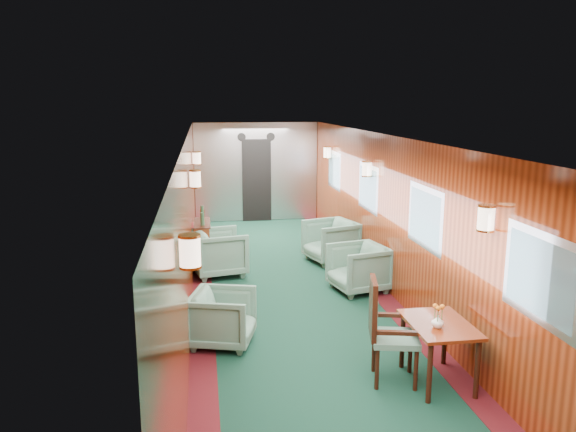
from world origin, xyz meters
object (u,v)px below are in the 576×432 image
object	(u,v)px
dining_table	(439,333)
armchair_left_far	(219,252)
side_chair	(385,327)
armchair_left_near	(223,318)
armchair_right_far	(331,241)
armchair_right_near	(358,268)
credenza	(202,244)

from	to	relation	value
dining_table	armchair_left_far	xyz separation A→B (m)	(-2.14, 4.08, -0.17)
side_chair	armchair_left_far	xyz separation A→B (m)	(-1.60, 3.96, -0.21)
armchair_left_near	armchair_left_far	size ratio (longest dim) A/B	0.86
armchair_left_near	armchair_right_far	world-z (taller)	armchair_right_far
armchair_left_far	armchair_right_far	xyz separation A→B (m)	(2.04, 0.50, -0.01)
armchair_right_near	side_chair	bearing A→B (deg)	-23.28
armchair_right_far	dining_table	bearing A→B (deg)	-15.76
armchair_right_near	armchair_left_far	bearing A→B (deg)	-131.76
dining_table	armchair_right_near	xyz separation A→B (m)	(-0.03, 2.93, -0.19)
armchair_left_near	side_chair	bearing A→B (deg)	-109.66
armchair_left_far	armchair_right_far	distance (m)	2.10
side_chair	armchair_left_near	xyz separation A→B (m)	(-1.64, 1.17, -0.27)
credenza	armchair_left_far	world-z (taller)	credenza
armchair_left_near	armchair_right_far	xyz separation A→B (m)	(2.09, 3.29, 0.05)
armchair_left_near	armchair_left_far	distance (m)	2.80
credenza	armchair_left_near	bearing A→B (deg)	-85.85
armchair_right_near	armchair_right_far	world-z (taller)	armchair_right_far
dining_table	armchair_right_near	bearing A→B (deg)	90.66
credenza	armchair_left_near	size ratio (longest dim) A/B	1.48
armchair_left_near	armchair_left_far	xyz separation A→B (m)	(0.05, 2.79, 0.06)
side_chair	armchair_left_near	distance (m)	2.03
armchair_left_near	credenza	bearing A→B (deg)	19.88
armchair_left_far	credenza	bearing A→B (deg)	17.53
side_chair	armchair_right_near	xyz separation A→B (m)	(0.51, 2.81, -0.24)
credenza	armchair_left_far	distance (m)	0.58
dining_table	credenza	distance (m)	5.19
dining_table	armchair_left_far	world-z (taller)	armchair_left_far
credenza	armchair_left_near	world-z (taller)	credenza
armchair_left_far	side_chair	bearing A→B (deg)	-169.87
credenza	dining_table	bearing A→B (deg)	-62.20
dining_table	armchair_right_near	size ratio (longest dim) A/B	1.10
dining_table	armchair_right_near	distance (m)	2.94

